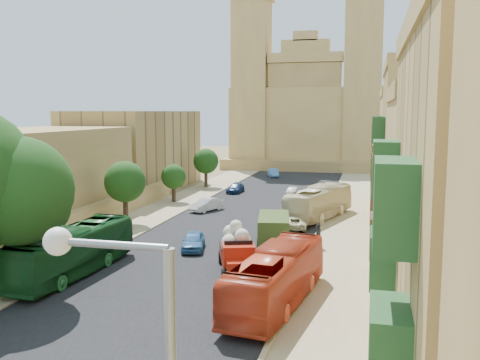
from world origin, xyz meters
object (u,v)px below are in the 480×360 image
at_px(street_tree_c, 173,177).
at_px(car_dkblue, 235,188).
at_px(bus_green_north, 72,251).
at_px(car_blue_b, 273,173).
at_px(car_white_a, 207,205).
at_px(car_blue_a, 193,241).
at_px(pedestrian_c, 318,236).
at_px(car_cream, 294,222).
at_px(pedestrian_a, 307,263).
at_px(red_truck, 237,250).
at_px(church, 309,114).
at_px(street_tree_d, 206,161).
at_px(street_tree_b, 125,182).
at_px(bus_red_east, 276,277).
at_px(car_white_b, 293,191).
at_px(olive_pickup, 274,230).
at_px(street_tree_a, 45,210).
at_px(bus_cream_east, 319,202).

distance_m(street_tree_c, car_dkblue, 9.81).
height_order(bus_green_north, car_blue_b, bus_green_north).
bearing_deg(car_white_a, car_blue_a, -53.28).
xyz_separation_m(bus_green_north, pedestrian_c, (14.00, 10.17, -0.60)).
relative_size(bus_green_north, car_cream, 2.77).
bearing_deg(car_cream, car_dkblue, -73.09).
distance_m(car_blue_b, pedestrian_a, 49.69).
xyz_separation_m(car_cream, car_dkblue, (-9.89, 18.58, 0.01)).
xyz_separation_m(red_truck, bus_green_north, (-9.61, -3.02, 0.14)).
xyz_separation_m(red_truck, car_blue_b, (-6.40, 48.62, -0.75)).
distance_m(street_tree_c, pedestrian_a, 29.34).
xyz_separation_m(bus_green_north, car_dkblue, (1.50, 34.73, -0.95)).
xyz_separation_m(car_dkblue, pedestrian_a, (12.50, -31.59, 0.27)).
bearing_deg(car_dkblue, pedestrian_a, -66.04).
bearing_deg(red_truck, car_cream, 82.30).
distance_m(car_dkblue, pedestrian_a, 33.98).
bearing_deg(church, red_truck, -87.31).
relative_size(street_tree_d, car_blue_a, 1.33).
xyz_separation_m(bus_green_north, car_white_a, (1.67, 22.18, -0.86)).
xyz_separation_m(street_tree_d, red_truck, (13.11, -35.58, -2.05)).
bearing_deg(car_white_a, street_tree_b, -101.20).
height_order(bus_red_east, car_cream, bus_red_east).
relative_size(street_tree_b, bus_red_east, 0.53).
xyz_separation_m(car_white_a, car_white_b, (7.24, 10.81, 0.02)).
height_order(bus_red_east, car_dkblue, bus_red_east).
distance_m(pedestrian_a, pedestrian_c, 7.03).
distance_m(car_blue_a, car_blue_b, 44.24).
distance_m(red_truck, olive_pickup, 7.64).
bearing_deg(street_tree_b, pedestrian_c, -14.22).
xyz_separation_m(street_tree_a, olive_pickup, (14.09, 8.00, -2.40)).
bearing_deg(olive_pickup, pedestrian_c, -7.25).
distance_m(street_tree_a, car_white_a, 20.45).
height_order(olive_pickup, car_blue_b, olive_pickup).
relative_size(street_tree_d, bus_green_north, 0.47).
bearing_deg(olive_pickup, street_tree_c, 131.36).
height_order(bus_red_east, pedestrian_a, bus_red_east).
distance_m(olive_pickup, car_white_a, 14.62).
height_order(bus_red_east, pedestrian_c, bus_red_east).
distance_m(car_blue_b, pedestrian_c, 42.86).
bearing_deg(car_blue_b, bus_red_east, -97.45).
bearing_deg(church, bus_red_east, -84.79).
relative_size(red_truck, bus_green_north, 0.52).
distance_m(bus_cream_east, pedestrian_a, 18.12).
distance_m(car_white_b, pedestrian_c, 23.39).
bearing_deg(bus_green_north, street_tree_c, 100.37).
height_order(red_truck, car_white_a, red_truck).
bearing_deg(bus_green_north, car_white_a, 88.56).
bearing_deg(car_blue_a, car_white_a, 89.94).
relative_size(church, street_tree_d, 7.09).
bearing_deg(street_tree_a, red_truck, 1.85).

